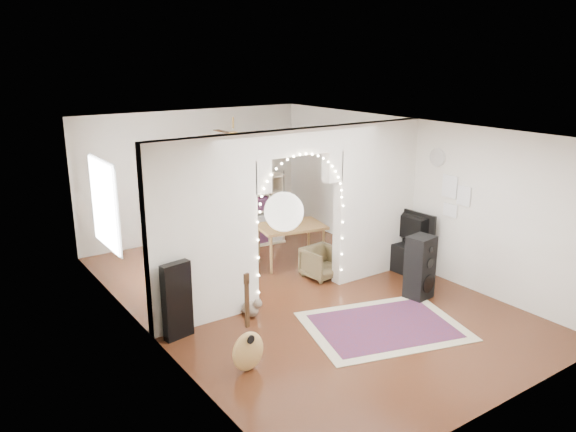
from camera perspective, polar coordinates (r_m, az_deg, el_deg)
floor at (r=9.27m, az=0.96°, el=-7.92°), size 7.50×7.50×0.00m
ceiling at (r=8.54m, az=1.05°, el=8.88°), size 5.00×7.50×0.02m
wall_back at (r=11.97m, az=-9.55°, el=4.16°), size 5.00×0.02×2.70m
wall_front at (r=6.33m, az=21.39°, el=-7.52°), size 5.00×0.02×2.70m
wall_left at (r=7.69m, az=-14.33°, el=-2.77°), size 0.02×7.50×2.70m
wall_right at (r=10.42m, az=12.25°, el=2.27°), size 0.02×7.50×2.70m
divider_wall at (r=8.79m, az=1.00°, el=0.60°), size 5.00×0.20×2.70m
fairy_lights at (r=8.66m, az=1.51°, el=1.21°), size 1.64×0.04×1.60m
window at (r=9.30m, az=-18.18°, el=1.14°), size 0.04×1.20×1.40m
wall_clock at (r=9.87m, az=14.96°, el=5.78°), size 0.03×0.31×0.31m
picture_frames at (r=9.74m, az=16.48°, el=1.92°), size 0.02×0.50×0.70m
paper_lantern at (r=5.62m, az=-0.42°, el=0.45°), size 0.40×0.40×0.40m
ceiling_fan at (r=10.26m, az=-5.57°, el=8.31°), size 1.10×1.10×0.30m
area_rug at (r=8.34m, az=9.68°, el=-10.96°), size 2.55×2.18×0.02m
guitar_case at (r=7.86m, az=-11.21°, el=-8.44°), size 0.44×0.21×1.09m
acoustic_guitar at (r=6.99m, az=-4.12°, el=-12.04°), size 0.46×0.25×1.09m
tabby_cat at (r=8.50m, az=-3.74°, el=-9.32°), size 0.32×0.47×0.32m
floor_speaker at (r=9.20m, az=13.27°, el=-5.10°), size 0.45×0.41×1.03m
media_console at (r=10.36m, az=11.75°, el=-4.15°), size 0.45×1.02×0.50m
tv at (r=10.19m, az=11.93°, el=-1.19°), size 0.19×1.08×0.62m
bookcase at (r=11.37m, az=-3.75°, el=0.46°), size 1.43×0.50×1.44m
dining_table at (r=10.34m, az=0.28°, el=-1.32°), size 1.33×1.02×0.76m
flower_vase at (r=10.29m, az=0.28°, el=-0.42°), size 0.22×0.22×0.19m
dining_chair_left at (r=10.14m, az=-4.84°, el=-4.52°), size 0.47×0.48×0.43m
dining_chair_right at (r=9.86m, az=3.47°, el=-4.74°), size 0.64×0.66×0.55m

